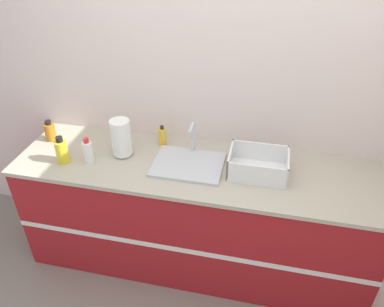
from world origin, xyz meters
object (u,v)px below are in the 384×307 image
sink (188,163)px  dish_rack (258,166)px  soap_dispenser (162,136)px  bottle_amber (50,131)px  paper_towel_roll (121,138)px  bottle_yellow (62,151)px  bottle_white_spray (88,151)px

sink → dish_rack: 0.46m
dish_rack → soap_dispenser: (-0.70, 0.20, 0.02)m
dish_rack → bottle_amber: bottle_amber is taller
paper_towel_roll → bottle_yellow: (-0.36, -0.17, -0.05)m
paper_towel_roll → bottle_amber: 0.60m
bottle_yellow → soap_dispenser: bottle_yellow is taller
dish_rack → bottle_white_spray: bearing=-174.0°
bottle_amber → soap_dispenser: size_ratio=1.04×
dish_rack → bottle_yellow: 1.31m
paper_towel_roll → dish_rack: paper_towel_roll is taller
paper_towel_roll → dish_rack: bearing=-0.7°
sink → bottle_white_spray: sink is taller
bottle_white_spray → bottle_yellow: size_ratio=0.95×
soap_dispenser → dish_rack: bearing=-15.7°
paper_towel_roll → bottle_amber: (-0.59, 0.07, -0.07)m
sink → bottle_yellow: bearing=-170.3°
sink → dish_rack: (0.46, 0.02, 0.03)m
bottle_amber → sink: bearing=-5.2°
dish_rack → bottle_yellow: bottle_yellow is taller
sink → soap_dispenser: bearing=138.7°
bottle_yellow → soap_dispenser: bearing=30.8°
paper_towel_roll → soap_dispenser: 0.31m
bottle_white_spray → bottle_yellow: (-0.17, -0.04, 0.00)m
dish_rack → bottle_yellow: (-1.30, -0.16, 0.03)m
sink → dish_rack: bearing=1.9°
paper_towel_roll → bottle_yellow: size_ratio=1.37×
bottle_yellow → bottle_white_spray: bearing=13.3°
sink → bottle_yellow: size_ratio=2.38×
dish_rack → bottle_white_spray: (-1.13, -0.12, 0.03)m
sink → paper_towel_roll: paper_towel_roll is taller
paper_towel_roll → soap_dispenser: size_ratio=1.74×
bottle_yellow → dish_rack: bearing=7.0°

